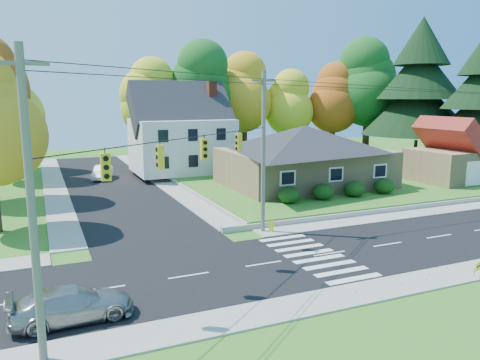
# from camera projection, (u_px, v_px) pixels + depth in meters

# --- Properties ---
(ground) EXTENTS (120.00, 120.00, 0.00)m
(ground) POSITION_uv_depth(u_px,v_px,m) (329.00, 254.00, 25.48)
(ground) COLOR #3D7923
(road_main) EXTENTS (90.00, 8.00, 0.02)m
(road_main) POSITION_uv_depth(u_px,v_px,m) (329.00, 254.00, 25.48)
(road_main) COLOR black
(road_main) RESTS_ON ground
(road_cross) EXTENTS (8.00, 44.00, 0.02)m
(road_cross) POSITION_uv_depth(u_px,v_px,m) (109.00, 184.00, 45.81)
(road_cross) COLOR black
(road_cross) RESTS_ON ground
(sidewalk_north) EXTENTS (90.00, 2.00, 0.08)m
(sidewalk_north) POSITION_uv_depth(u_px,v_px,m) (285.00, 230.00, 29.99)
(sidewalk_north) COLOR #9C9A90
(sidewalk_north) RESTS_ON ground
(sidewalk_south) EXTENTS (90.00, 2.00, 0.08)m
(sidewalk_south) POSITION_uv_depth(u_px,v_px,m) (393.00, 287.00, 20.96)
(sidewalk_south) COLOR #9C9A90
(sidewalk_south) RESTS_ON ground
(lawn) EXTENTS (30.00, 30.00, 0.50)m
(lawn) POSITION_uv_depth(u_px,v_px,m) (320.00, 175.00, 49.50)
(lawn) COLOR #3D7923
(lawn) RESTS_ON ground
(ranch_house) EXTENTS (14.60, 10.60, 5.40)m
(ranch_house) POSITION_uv_depth(u_px,v_px,m) (304.00, 154.00, 42.49)
(ranch_house) COLOR tan
(ranch_house) RESTS_ON lawn
(colonial_house) EXTENTS (10.40, 8.40, 9.60)m
(colonial_house) POSITION_uv_depth(u_px,v_px,m) (182.00, 133.00, 49.97)
(colonial_house) COLOR silver
(colonial_house) RESTS_ON lawn
(garage) EXTENTS (7.30, 6.30, 4.60)m
(garage) POSITION_uv_depth(u_px,v_px,m) (453.00, 156.00, 44.44)
(garage) COLOR tan
(garage) RESTS_ON lawn
(hedge_row) EXTENTS (10.70, 1.70, 1.27)m
(hedge_row) POSITION_uv_depth(u_px,v_px,m) (339.00, 190.00, 37.07)
(hedge_row) COLOR #163A10
(hedge_row) RESTS_ON lawn
(traffic_infrastructure) EXTENTS (38.10, 10.66, 10.00)m
(traffic_infrastructure) POSITION_uv_depth(u_px,v_px,m) (316.00, 157.00, 25.74)
(traffic_infrastructure) COLOR #666059
(traffic_infrastructure) RESTS_ON ground
(tree_lot_0) EXTENTS (6.72, 6.72, 12.51)m
(tree_lot_0) POSITION_uv_depth(u_px,v_px,m) (149.00, 98.00, 53.93)
(tree_lot_0) COLOR #3F2A19
(tree_lot_0) RESTS_ON lawn
(tree_lot_1) EXTENTS (7.84, 7.84, 14.60)m
(tree_lot_1) POSITION_uv_depth(u_px,v_px,m) (201.00, 87.00, 55.16)
(tree_lot_1) COLOR #3F2A19
(tree_lot_1) RESTS_ON lawn
(tree_lot_2) EXTENTS (7.28, 7.28, 13.56)m
(tree_lot_2) POSITION_uv_depth(u_px,v_px,m) (244.00, 93.00, 58.53)
(tree_lot_2) COLOR #3F2A19
(tree_lot_2) RESTS_ON lawn
(tree_lot_3) EXTENTS (6.16, 6.16, 11.47)m
(tree_lot_3) POSITION_uv_depth(u_px,v_px,m) (290.00, 103.00, 60.21)
(tree_lot_3) COLOR #3F2A19
(tree_lot_3) RESTS_ON lawn
(tree_lot_4) EXTENTS (6.72, 6.72, 12.51)m
(tree_lot_4) POSITION_uv_depth(u_px,v_px,m) (333.00, 98.00, 61.55)
(tree_lot_4) COLOR #3F2A19
(tree_lot_4) RESTS_ON lawn
(tree_lot_5) EXTENTS (8.40, 8.40, 15.64)m
(tree_lot_5) POSITION_uv_depth(u_px,v_px,m) (368.00, 83.00, 60.97)
(tree_lot_5) COLOR #3F2A19
(tree_lot_5) RESTS_ON lawn
(conifer_east_a) EXTENTS (12.80, 12.80, 16.96)m
(conifer_east_a) POSITION_uv_depth(u_px,v_px,m) (419.00, 88.00, 54.29)
(conifer_east_a) COLOR #3F2A19
(conifer_east_a) RESTS_ON lawn
(tree_west_2) EXTENTS (6.72, 6.72, 12.51)m
(tree_west_2) POSITION_uv_depth(u_px,v_px,m) (4.00, 103.00, 46.33)
(tree_west_2) COLOR #3F2A19
(tree_west_2) RESTS_ON ground
(silver_sedan) EXTENTS (4.62, 2.01, 1.32)m
(silver_sedan) POSITION_uv_depth(u_px,v_px,m) (72.00, 304.00, 17.73)
(silver_sedan) COLOR #9B9B9B
(silver_sedan) RESTS_ON road_main
(white_car) EXTENTS (2.68, 4.55, 1.42)m
(white_car) POSITION_uv_depth(u_px,v_px,m) (103.00, 172.00, 48.43)
(white_car) COLOR silver
(white_car) RESTS_ON road_cross
(fire_hydrant) EXTENTS (0.50, 0.39, 0.87)m
(fire_hydrant) POSITION_uv_depth(u_px,v_px,m) (271.00, 226.00, 29.43)
(fire_hydrant) COLOR yellow
(fire_hydrant) RESTS_ON ground
(yard_sign) EXTENTS (0.56, 0.24, 0.74)m
(yard_sign) POSITION_uv_depth(u_px,v_px,m) (478.00, 267.00, 22.10)
(yard_sign) COLOR black
(yard_sign) RESTS_ON ground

